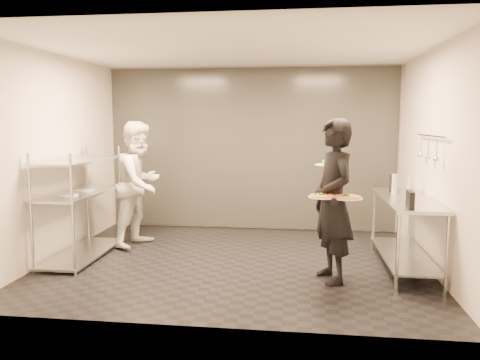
# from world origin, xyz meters

# --- Properties ---
(room_shell) EXTENTS (5.00, 4.00, 2.80)m
(room_shell) POSITION_xyz_m (0.00, 1.18, 1.40)
(room_shell) COLOR black
(room_shell) RESTS_ON ground
(pass_rack) EXTENTS (0.60, 1.60, 1.50)m
(pass_rack) POSITION_xyz_m (-2.15, -0.00, 0.77)
(pass_rack) COLOR #BABDC1
(pass_rack) RESTS_ON ground
(prep_counter) EXTENTS (0.60, 1.80, 0.92)m
(prep_counter) POSITION_xyz_m (2.18, 0.00, 0.63)
(prep_counter) COLOR #BABDC1
(prep_counter) RESTS_ON ground
(utensil_rail) EXTENTS (0.07, 1.20, 0.31)m
(utensil_rail) POSITION_xyz_m (2.43, -0.00, 1.55)
(utensil_rail) COLOR #BABDC1
(utensil_rail) RESTS_ON room_shell
(waiter) EXTENTS (0.67, 0.81, 1.91)m
(waiter) POSITION_xyz_m (1.23, -0.56, 0.96)
(waiter) COLOR black
(waiter) RESTS_ON ground
(chef) EXTENTS (0.93, 1.07, 1.88)m
(chef) POSITION_xyz_m (-1.55, 0.72, 0.94)
(chef) COLOR silver
(chef) RESTS_ON ground
(pizza_plate_near) EXTENTS (0.31, 0.31, 0.05)m
(pizza_plate_near) POSITION_xyz_m (1.10, -0.78, 1.05)
(pizza_plate_near) COLOR silver
(pizza_plate_near) RESTS_ON waiter
(pizza_plate_far) EXTENTS (0.34, 0.34, 0.05)m
(pizza_plate_far) POSITION_xyz_m (1.37, -0.77, 1.04)
(pizza_plate_far) COLOR silver
(pizza_plate_far) RESTS_ON waiter
(salad_plate) EXTENTS (0.31, 0.31, 0.07)m
(salad_plate) POSITION_xyz_m (1.18, -0.30, 1.37)
(salad_plate) COLOR silver
(salad_plate) RESTS_ON waiter
(pos_monitor) EXTENTS (0.07, 0.27, 0.20)m
(pos_monitor) POSITION_xyz_m (2.06, -0.72, 1.02)
(pos_monitor) COLOR black
(pos_monitor) RESTS_ON prep_counter
(bottle_green) EXTENTS (0.07, 0.07, 0.26)m
(bottle_green) POSITION_xyz_m (2.10, 0.33, 1.05)
(bottle_green) COLOR gray
(bottle_green) RESTS_ON prep_counter
(bottle_clear) EXTENTS (0.06, 0.06, 0.21)m
(bottle_clear) POSITION_xyz_m (2.32, 0.44, 1.03)
(bottle_clear) COLOR gray
(bottle_clear) RESTS_ON prep_counter
(bottle_dark) EXTENTS (0.07, 0.07, 0.25)m
(bottle_dark) POSITION_xyz_m (2.09, 0.48, 1.04)
(bottle_dark) COLOR black
(bottle_dark) RESTS_ON prep_counter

